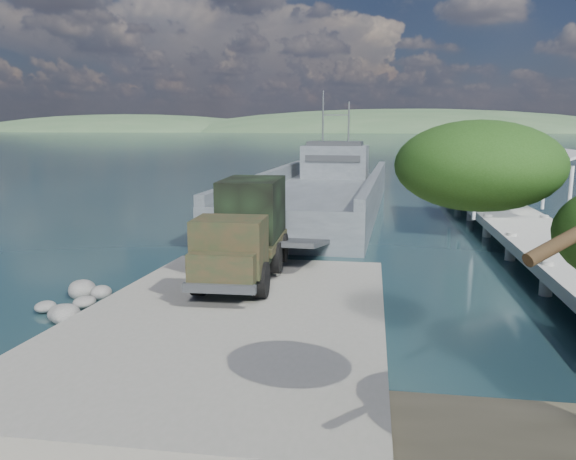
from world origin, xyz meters
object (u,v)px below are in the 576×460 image
object	(u,v)px
pier	(506,205)
landing_craft	(319,200)
sailboat_near	(514,196)
military_truck	(246,229)
soldier	(210,270)
sailboat_far	(502,190)

from	to	relation	value
pier	landing_craft	world-z (taller)	landing_craft
pier	sailboat_near	distance (m)	16.55
pier	landing_craft	xyz separation A→B (m)	(-12.63, 5.79, -0.73)
military_truck	soldier	distance (m)	3.12
pier	military_truck	world-z (taller)	pier
pier	sailboat_far	size ratio (longest dim) A/B	6.48
pier	soldier	bearing A→B (deg)	-128.12
pier	landing_craft	bearing A→B (deg)	155.36
landing_craft	pier	bearing A→B (deg)	-21.79
military_truck	sailboat_near	world-z (taller)	sailboat_near
pier	sailboat_near	xyz separation A→B (m)	(4.24, 15.94, -1.28)
landing_craft	soldier	world-z (taller)	landing_craft
pier	soldier	world-z (taller)	pier
sailboat_far	soldier	bearing A→B (deg)	-118.72
pier	sailboat_near	world-z (taller)	sailboat_near
landing_craft	soldier	xyz separation A→B (m)	(-1.67, -24.01, 0.56)
sailboat_far	pier	bearing A→B (deg)	-104.50
landing_craft	sailboat_far	size ratio (longest dim) A/B	5.33
soldier	sailboat_far	size ratio (longest dim) A/B	0.27
pier	sailboat_far	world-z (taller)	sailboat_far
pier	landing_craft	size ratio (longest dim) A/B	1.22
sailboat_near	sailboat_far	world-z (taller)	sailboat_far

